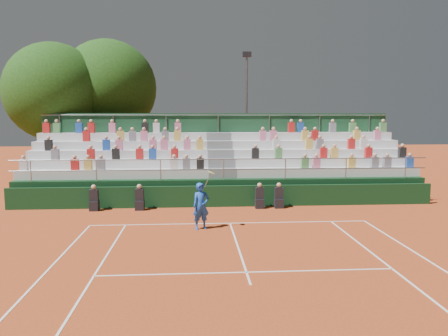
{
  "coord_description": "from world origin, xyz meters",
  "views": [
    {
      "loc": [
        -1.4,
        -16.94,
        4.28
      ],
      "look_at": [
        0.0,
        3.5,
        1.8
      ],
      "focal_mm": 35.0,
      "sensor_mm": 36.0,
      "label": 1
    }
  ],
  "objects": [
    {
      "name": "courtside_wall",
      "position": [
        0.0,
        3.2,
        0.5
      ],
      "size": [
        20.0,
        0.15,
        1.0
      ],
      "primitive_type": "cube",
      "color": "black",
      "rests_on": "ground"
    },
    {
      "name": "line_officials",
      "position": [
        -1.43,
        2.75,
        0.48
      ],
      "size": [
        8.82,
        0.4,
        1.19
      ],
      "color": "black",
      "rests_on": "ground"
    },
    {
      "name": "ground",
      "position": [
        0.0,
        0.0,
        0.0
      ],
      "size": [
        90.0,
        90.0,
        0.0
      ],
      "primitive_type": "plane",
      "color": "#AD431C",
      "rests_on": "ground"
    },
    {
      "name": "tennis_player",
      "position": [
        -1.16,
        -0.79,
        0.89
      ],
      "size": [
        0.9,
        0.61,
        2.22
      ],
      "color": "blue",
      "rests_on": "ground"
    },
    {
      "name": "tree_west",
      "position": [
        -10.05,
        11.08,
        5.7
      ],
      "size": [
        6.03,
        6.03,
        8.73
      ],
      "color": "#3B2715",
      "rests_on": "ground"
    },
    {
      "name": "tree_east",
      "position": [
        -7.05,
        12.77,
        6.04
      ],
      "size": [
        6.34,
        6.34,
        9.23
      ],
      "color": "#3B2715",
      "rests_on": "ground"
    },
    {
      "name": "grandstand",
      "position": [
        -0.0,
        6.44,
        1.07
      ],
      "size": [
        20.0,
        5.2,
        4.4
      ],
      "color": "black",
      "rests_on": "ground"
    },
    {
      "name": "floodlight_mast",
      "position": [
        2.26,
        13.52,
        4.99
      ],
      "size": [
        0.6,
        0.25,
        8.61
      ],
      "color": "gray",
      "rests_on": "ground"
    }
  ]
}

